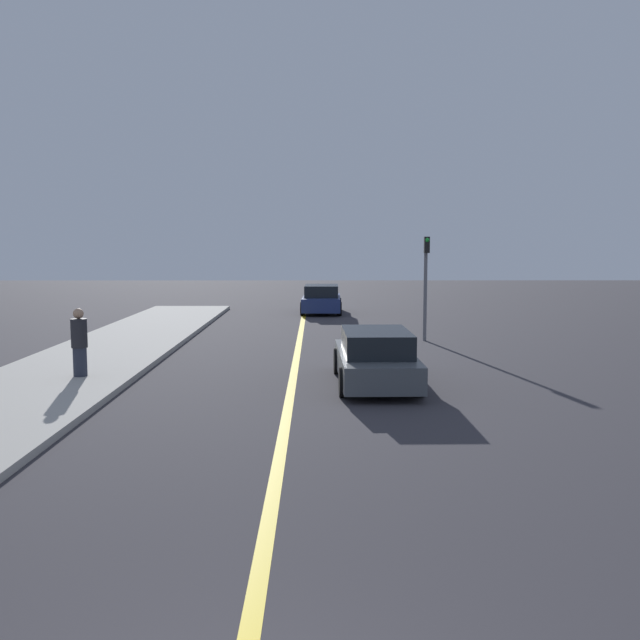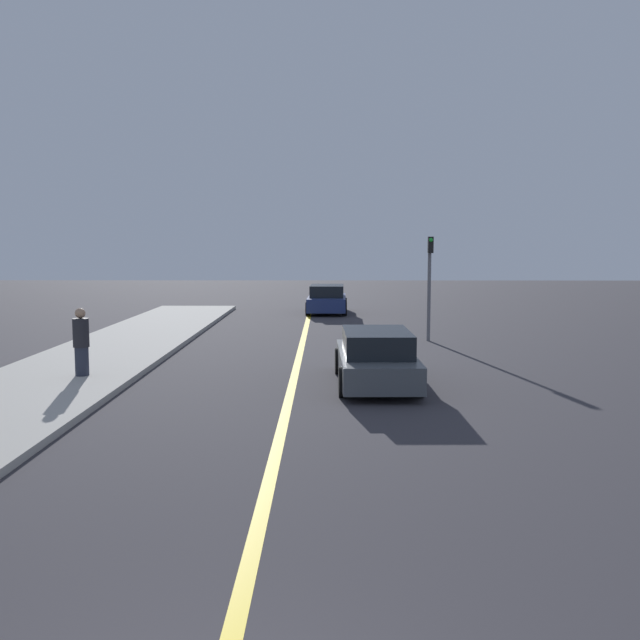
# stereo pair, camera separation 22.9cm
# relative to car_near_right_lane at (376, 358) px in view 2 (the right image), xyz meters

# --- Properties ---
(road_center_line) EXTENTS (0.20, 60.00, 0.01)m
(road_center_line) POSITION_rel_car_near_right_lane_xyz_m (-1.99, 5.24, -0.63)
(road_center_line) COLOR gold
(road_center_line) RESTS_ON ground_plane
(sidewalk_left) EXTENTS (3.78, 32.42, 0.15)m
(sidewalk_left) POSITION_rel_car_near_right_lane_xyz_m (-7.72, 3.45, -0.56)
(sidewalk_left) COLOR #ADA89E
(sidewalk_left) RESTS_ON ground_plane
(car_near_right_lane) EXTENTS (1.92, 4.51, 1.32)m
(car_near_right_lane) POSITION_rel_car_near_right_lane_xyz_m (0.00, 0.00, 0.00)
(car_near_right_lane) COLOR #4C5156
(car_near_right_lane) RESTS_ON ground_plane
(car_ahead_center) EXTENTS (2.00, 4.21, 1.35)m
(car_ahead_center) POSITION_rel_car_near_right_lane_xyz_m (-1.15, 17.41, 0.01)
(car_ahead_center) COLOR navy
(car_ahead_center) RESTS_ON ground_plane
(pedestrian_mid_group) EXTENTS (0.39, 0.39, 1.65)m
(pedestrian_mid_group) POSITION_rel_car_near_right_lane_xyz_m (-7.12, 0.38, 0.33)
(pedestrian_mid_group) COLOR #282D3D
(pedestrian_mid_group) RESTS_ON sidewalk_left
(traffic_light) EXTENTS (0.18, 0.40, 3.56)m
(traffic_light) POSITION_rel_car_near_right_lane_xyz_m (2.33, 7.61, 1.58)
(traffic_light) COLOR slate
(traffic_light) RESTS_ON ground_plane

